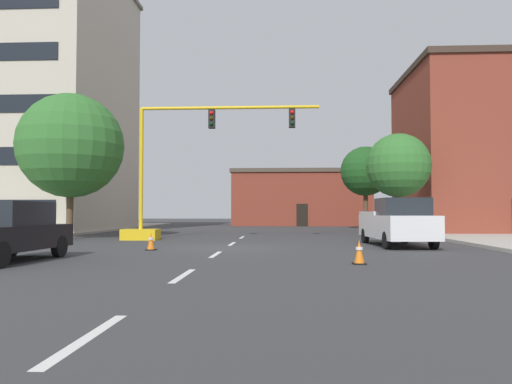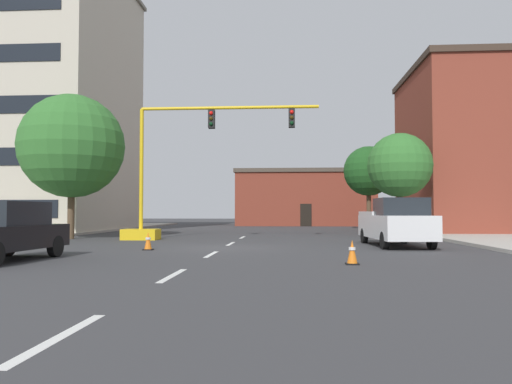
# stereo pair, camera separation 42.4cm
# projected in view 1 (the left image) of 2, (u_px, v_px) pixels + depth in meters

# --- Properties ---
(ground_plane) EXTENTS (160.00, 160.00, 0.00)m
(ground_plane) POSITION_uv_depth(u_px,v_px,m) (226.00, 248.00, 19.64)
(ground_plane) COLOR #38383A
(sidewalk_left) EXTENTS (6.00, 56.00, 0.14)m
(sidewalk_left) POSITION_uv_depth(u_px,v_px,m) (13.00, 236.00, 28.31)
(sidewalk_left) COLOR #9E998E
(sidewalk_left) RESTS_ON ground_plane
(sidewalk_right) EXTENTS (6.00, 56.00, 0.14)m
(sidewalk_right) POSITION_uv_depth(u_px,v_px,m) (482.00, 237.00, 26.94)
(sidewalk_right) COLOR #B2ADA3
(sidewalk_right) RESTS_ON ground_plane
(lane_stripe_seg_0) EXTENTS (0.16, 2.40, 0.01)m
(lane_stripe_seg_0) POSITION_uv_depth(u_px,v_px,m) (88.00, 338.00, 5.67)
(lane_stripe_seg_0) COLOR silver
(lane_stripe_seg_0) RESTS_ON ground_plane
(lane_stripe_seg_1) EXTENTS (0.16, 2.40, 0.01)m
(lane_stripe_seg_1) POSITION_uv_depth(u_px,v_px,m) (183.00, 276.00, 11.16)
(lane_stripe_seg_1) COLOR silver
(lane_stripe_seg_1) RESTS_ON ground_plane
(lane_stripe_seg_2) EXTENTS (0.16, 2.40, 0.01)m
(lane_stripe_seg_2) POSITION_uv_depth(u_px,v_px,m) (216.00, 254.00, 16.64)
(lane_stripe_seg_2) COLOR silver
(lane_stripe_seg_2) RESTS_ON ground_plane
(lane_stripe_seg_3) EXTENTS (0.16, 2.40, 0.01)m
(lane_stripe_seg_3) POSITION_uv_depth(u_px,v_px,m) (232.00, 244.00, 22.13)
(lane_stripe_seg_3) COLOR silver
(lane_stripe_seg_3) RESTS_ON ground_plane
(lane_stripe_seg_4) EXTENTS (0.16, 2.40, 0.01)m
(lane_stripe_seg_4) POSITION_uv_depth(u_px,v_px,m) (242.00, 237.00, 27.62)
(lane_stripe_seg_4) COLOR silver
(lane_stripe_seg_4) RESTS_ON ground_plane
(building_tall_left) EXTENTS (13.01, 13.80, 19.61)m
(building_tall_left) POSITION_uv_depth(u_px,v_px,m) (31.00, 100.00, 37.12)
(building_tall_left) COLOR beige
(building_tall_left) RESTS_ON ground_plane
(building_brick_center) EXTENTS (14.27, 9.77, 5.73)m
(building_brick_center) POSITION_uv_depth(u_px,v_px,m) (300.00, 198.00, 53.19)
(building_brick_center) COLOR brown
(building_brick_center) RESTS_ON ground_plane
(building_row_right) EXTENTS (10.60, 10.73, 11.30)m
(building_row_right) POSITION_uv_depth(u_px,v_px,m) (484.00, 151.00, 34.28)
(building_row_right) COLOR brown
(building_row_right) RESTS_ON ground_plane
(traffic_signal_gantry) EXTENTS (10.00, 1.20, 6.83)m
(traffic_signal_gantry) POSITION_uv_depth(u_px,v_px,m) (167.00, 195.00, 25.25)
(traffic_signal_gantry) COLOR yellow
(traffic_signal_gantry) RESTS_ON ground_plane
(tree_right_far) EXTENTS (3.98, 3.98, 6.69)m
(tree_right_far) POSITION_uv_depth(u_px,v_px,m) (365.00, 171.00, 39.80)
(tree_right_far) COLOR brown
(tree_right_far) RESTS_ON ground_plane
(tree_right_mid) EXTENTS (3.68, 3.68, 5.96)m
(tree_right_mid) POSITION_uv_depth(u_px,v_px,m) (398.00, 166.00, 28.57)
(tree_right_mid) COLOR brown
(tree_right_mid) RESTS_ON ground_plane
(tree_left_near) EXTENTS (5.49, 5.49, 7.66)m
(tree_left_near) POSITION_uv_depth(u_px,v_px,m) (71.00, 146.00, 26.09)
(tree_left_near) COLOR brown
(tree_left_near) RESTS_ON ground_plane
(pickup_truck_white) EXTENTS (2.32, 5.51, 1.99)m
(pickup_truck_white) POSITION_uv_depth(u_px,v_px,m) (397.00, 223.00, 20.76)
(pickup_truck_white) COLOR white
(pickup_truck_white) RESTS_ON ground_plane
(sedan_black_near_left) EXTENTS (2.08, 4.59, 1.74)m
(sedan_black_near_left) POSITION_uv_depth(u_px,v_px,m) (7.00, 231.00, 14.30)
(sedan_black_near_left) COLOR black
(sedan_black_near_left) RESTS_ON ground_plane
(traffic_cone_roadside_a) EXTENTS (0.36, 0.36, 0.68)m
(traffic_cone_roadside_a) POSITION_uv_depth(u_px,v_px,m) (359.00, 252.00, 13.55)
(traffic_cone_roadside_a) COLOR black
(traffic_cone_roadside_a) RESTS_ON ground_plane
(traffic_cone_roadside_b) EXTENTS (0.36, 0.36, 0.68)m
(traffic_cone_roadside_b) POSITION_uv_depth(u_px,v_px,m) (151.00, 241.00, 18.51)
(traffic_cone_roadside_b) COLOR black
(traffic_cone_roadside_b) RESTS_ON ground_plane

